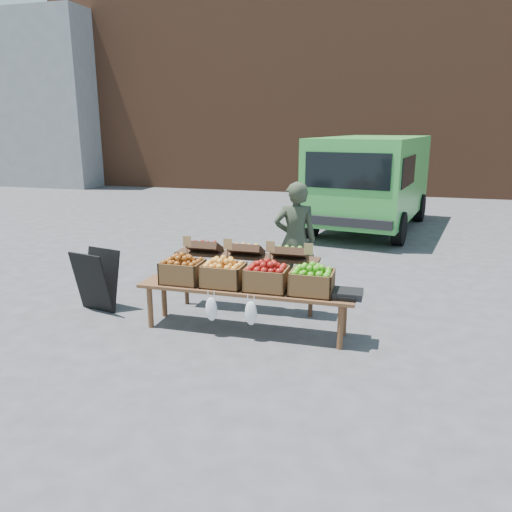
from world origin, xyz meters
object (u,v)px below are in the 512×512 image
(display_bench, at_px, (245,310))
(crate_russet_pears, at_px, (224,275))
(weighing_scale, at_px, (348,294))
(crate_golden_apples, at_px, (183,272))
(crate_red_apples, at_px, (267,279))
(chalkboard_sign, at_px, (97,280))
(crate_green_apples, at_px, (312,283))
(back_table, at_px, (246,274))
(vendor, at_px, (295,240))
(delivery_van, at_px, (371,184))

(display_bench, distance_m, crate_russet_pears, 0.51)
(weighing_scale, bearing_deg, crate_golden_apples, 180.00)
(crate_russet_pears, height_order, crate_red_apples, same)
(crate_golden_apples, bearing_deg, chalkboard_sign, 173.29)
(crate_green_apples, bearing_deg, back_table, 144.89)
(crate_green_apples, xyz_separation_m, weighing_scale, (0.43, 0.00, -0.10))
(vendor, distance_m, back_table, 1.00)
(back_table, distance_m, crate_golden_apples, 0.97)
(back_table, relative_size, crate_red_apples, 4.20)
(back_table, distance_m, weighing_scale, 1.62)
(crate_red_apples, bearing_deg, crate_green_apples, 0.00)
(back_table, height_order, crate_green_apples, back_table)
(crate_russet_pears, relative_size, crate_green_apples, 1.00)
(crate_red_apples, xyz_separation_m, weighing_scale, (0.97, 0.00, -0.10))
(back_table, distance_m, crate_russet_pears, 0.75)
(crate_golden_apples, height_order, crate_russet_pears, same)
(chalkboard_sign, xyz_separation_m, weighing_scale, (3.45, -0.16, 0.18))
(crate_golden_apples, xyz_separation_m, weighing_scale, (2.08, 0.00, -0.10))
(delivery_van, bearing_deg, display_bench, -89.38)
(back_table, distance_m, crate_red_apples, 0.88)
(crate_golden_apples, relative_size, crate_russet_pears, 1.00)
(display_bench, relative_size, crate_green_apples, 5.40)
(display_bench, bearing_deg, chalkboard_sign, 175.80)
(delivery_van, relative_size, crate_red_apples, 10.02)
(display_bench, xyz_separation_m, crate_green_apples, (0.82, 0.00, 0.42))
(crate_red_apples, bearing_deg, crate_golden_apples, 180.00)
(display_bench, xyz_separation_m, crate_red_apples, (0.28, 0.00, 0.42))
(delivery_van, height_order, crate_golden_apples, delivery_van)
(back_table, height_order, crate_golden_apples, back_table)
(crate_golden_apples, relative_size, weighing_scale, 1.47)
(display_bench, relative_size, crate_russet_pears, 5.40)
(vendor, relative_size, weighing_scale, 5.08)
(crate_russet_pears, relative_size, weighing_scale, 1.47)
(vendor, relative_size, crate_red_apples, 3.46)
(crate_golden_apples, bearing_deg, delivery_van, 74.67)
(crate_golden_apples, xyz_separation_m, crate_green_apples, (1.65, 0.00, 0.00))
(crate_golden_apples, bearing_deg, vendor, 52.59)
(crate_russet_pears, bearing_deg, chalkboard_sign, 175.20)
(display_bench, bearing_deg, crate_red_apples, 0.00)
(vendor, xyz_separation_m, weighing_scale, (0.93, -1.50, -0.25))
(display_bench, distance_m, weighing_scale, 1.29)
(back_table, xyz_separation_m, crate_red_apples, (0.47, -0.72, 0.19))
(chalkboard_sign, relative_size, crate_golden_apples, 1.73)
(crate_russet_pears, bearing_deg, vendor, 68.31)
(back_table, distance_m, crate_green_apples, 1.27)
(crate_russet_pears, bearing_deg, display_bench, 0.00)
(vendor, distance_m, crate_golden_apples, 1.89)
(delivery_van, distance_m, crate_green_apples, 7.08)
(crate_green_apples, bearing_deg, weighing_scale, 0.00)
(crate_golden_apples, bearing_deg, display_bench, 0.00)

